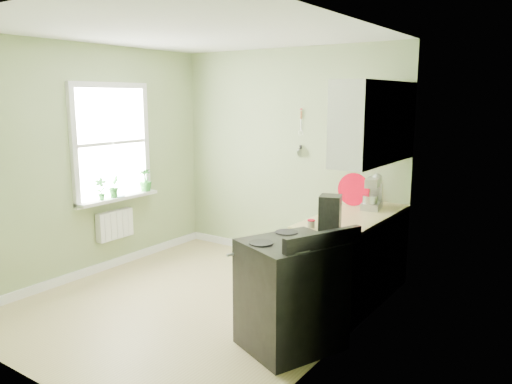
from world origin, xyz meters
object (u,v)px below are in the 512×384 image
Objects in this scene: stove at (291,293)px; stand_mixer at (373,194)px; coffee_maker at (330,214)px; kettle at (361,192)px.

stand_mixer reaches higher than stove.
coffee_maker reaches higher than stove.
stove is 5.04× the size of kettle.
stand_mixer is at bearing 88.26° from stove.
kettle is 1.45m from coffee_maker.
stand_mixer is 1.08m from coffee_maker.
stove is 2.04m from kettle.
stove is 2.82× the size of stand_mixer.
stand_mixer reaches higher than coffee_maker.
coffee_maker is (0.03, -1.08, -0.00)m from stand_mixer.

